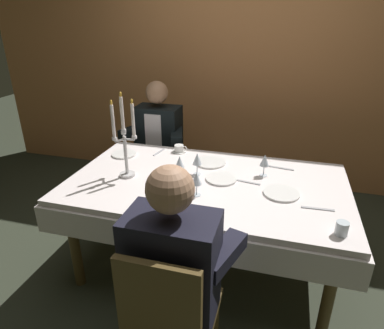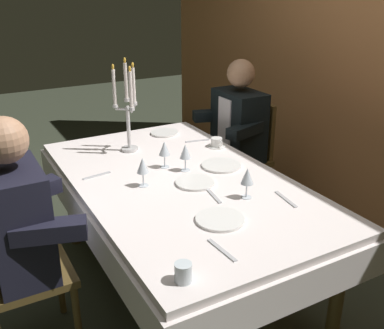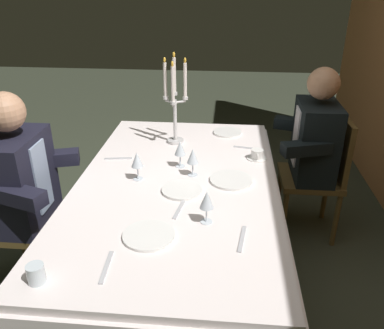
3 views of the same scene
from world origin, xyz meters
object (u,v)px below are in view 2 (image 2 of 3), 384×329
object	(u,v)px
dining_table	(180,198)
seated_diner_0	(239,125)
dinner_plate_3	(195,182)
wine_glass_2	(164,149)
coffee_cup_0	(217,143)
wine_glass_0	(247,177)
dinner_plate_2	(221,165)
dinner_plate_1	(165,133)
seated_diner_1	(16,221)
wine_glass_1	(185,152)
dinner_plate_0	(220,219)
water_tumbler_0	(183,273)
candelabra	(128,110)
wine_glass_3	(143,166)

from	to	relation	value
dining_table	seated_diner_0	xyz separation A→B (m)	(-0.69, 0.89, 0.11)
dinner_plate_3	wine_glass_2	xyz separation A→B (m)	(-0.29, -0.04, 0.11)
dining_table	coffee_cup_0	distance (m)	0.59
wine_glass_0	coffee_cup_0	distance (m)	0.77
dinner_plate_2	wine_glass_0	world-z (taller)	wine_glass_0
dinner_plate_1	seated_diner_1	world-z (taller)	seated_diner_1
wine_glass_1	coffee_cup_0	xyz separation A→B (m)	(-0.26, 0.38, -0.09)
wine_glass_2	coffee_cup_0	size ratio (longest dim) A/B	1.24
wine_glass_0	wine_glass_1	size ratio (longest dim) A/B	1.00
dinner_plate_2	wine_glass_2	distance (m)	0.36
wine_glass_0	wine_glass_1	world-z (taller)	same
dining_table	wine_glass_2	size ratio (longest dim) A/B	11.83
dinner_plate_0	dinner_plate_2	bearing A→B (deg)	146.87
dinner_plate_3	wine_glass_2	distance (m)	0.31
dining_table	seated_diner_0	size ratio (longest dim) A/B	1.56
seated_diner_0	coffee_cup_0	bearing A→B (deg)	-50.94
dinner_plate_0	water_tumbler_0	distance (m)	0.48
dinner_plate_1	water_tumbler_0	distance (m)	1.73
candelabra	dinner_plate_0	xyz separation A→B (m)	(1.07, 0.02, -0.26)
dinner_plate_0	wine_glass_0	xyz separation A→B (m)	(-0.13, 0.25, 0.11)
dinner_plate_1	dinner_plate_2	world-z (taller)	same
wine_glass_2	seated_diner_1	size ratio (longest dim) A/B	0.13
dinner_plate_2	seated_diner_0	bearing A→B (deg)	138.09
wine_glass_3	seated_diner_0	bearing A→B (deg)	121.58
dining_table	water_tumbler_0	world-z (taller)	water_tumbler_0
dinner_plate_2	dinner_plate_3	xyz separation A→B (m)	(0.14, -0.26, 0.00)
dinner_plate_1	wine_glass_1	distance (m)	0.71
dining_table	candelabra	world-z (taller)	candelabra
dining_table	candelabra	xyz separation A→B (m)	(-0.56, -0.08, 0.39)
wine_glass_3	water_tumbler_0	xyz separation A→B (m)	(0.84, -0.20, -0.08)
water_tumbler_0	seated_diner_1	world-z (taller)	seated_diner_1
wine_glass_1	seated_diner_0	bearing A→B (deg)	126.87
dining_table	dinner_plate_1	xyz separation A→B (m)	(-0.76, 0.27, 0.13)
dinner_plate_0	wine_glass_2	xyz separation A→B (m)	(-0.70, 0.06, 0.11)
dinner_plate_0	seated_diner_0	xyz separation A→B (m)	(-1.20, 0.94, -0.01)
seated_diner_1	coffee_cup_0	bearing A→B (deg)	106.30
dinner_plate_2	coffee_cup_0	distance (m)	0.34
wine_glass_1	water_tumbler_0	xyz separation A→B (m)	(0.91, -0.50, -0.08)
wine_glass_1	seated_diner_0	xyz separation A→B (m)	(-0.60, 0.80, -0.12)
seated_diner_0	wine_glass_0	bearing A→B (deg)	-33.21
wine_glass_1	wine_glass_3	distance (m)	0.31
wine_glass_0	water_tumbler_0	world-z (taller)	wine_glass_0
wine_glass_3	dinner_plate_3	bearing A→B (deg)	66.96
coffee_cup_0	seated_diner_0	size ratio (longest dim) A/B	0.11
candelabra	seated_diner_1	distance (m)	1.05
water_tumbler_0	seated_diner_0	distance (m)	2.00
dinner_plate_1	dinner_plate_3	xyz separation A→B (m)	(0.86, -0.23, 0.00)
candelabra	seated_diner_1	world-z (taller)	candelabra
dinner_plate_0	wine_glass_1	xyz separation A→B (m)	(-0.60, 0.14, 0.11)
wine_glass_0	seated_diner_1	distance (m)	1.13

